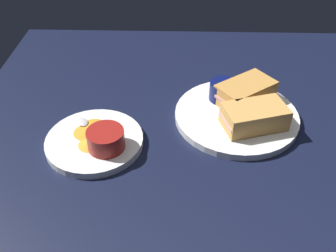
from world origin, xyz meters
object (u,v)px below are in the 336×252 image
ramekin_light_gravy (106,139)px  ramekin_dark_sauce (223,90)px  plate_sandwich_main (236,116)px  spoon_by_dark_ramekin (238,109)px  sandwich_half_near (254,117)px  sandwich_half_far (245,92)px  plate_chips_companion (95,141)px  spoon_by_gravy_ramekin (85,126)px

ramekin_light_gravy → ramekin_dark_sauce: bearing=-144.4°
plate_sandwich_main → spoon_by_dark_ramekin: bearing=-104.6°
sandwich_half_near → sandwich_half_far: same height
plate_chips_companion → ramekin_dark_sauce: bearing=-151.3°
plate_sandwich_main → spoon_by_gravy_ramekin: 33.39cm
ramekin_light_gravy → sandwich_half_near: bearing=-165.7°
sandwich_half_near → plate_chips_companion: 33.86cm
sandwich_half_near → sandwich_half_far: bearing=-85.3°
spoon_by_dark_ramekin → spoon_by_gravy_ramekin: size_ratio=1.00×
sandwich_half_far → plate_chips_companion: bearing=23.6°
spoon_by_dark_ramekin → plate_sandwich_main: bearing=75.4°
plate_sandwich_main → ramekin_light_gravy: bearing=23.8°
spoon_by_dark_ramekin → plate_chips_companion: bearing=19.3°
spoon_by_dark_ramekin → ramekin_light_gravy: bearing=25.6°
sandwich_half_far → ramekin_light_gravy: bearing=29.6°
plate_chips_companion → plate_sandwich_main: bearing=-162.6°
ramekin_dark_sauce → spoon_by_gravy_ramekin: 32.32cm
ramekin_dark_sauce → spoon_by_dark_ramekin: bearing=124.3°
sandwich_half_near → ramekin_light_gravy: sandwich_half_near is taller
spoon_by_gravy_ramekin → spoon_by_dark_ramekin: bearing=-168.0°
plate_sandwich_main → spoon_by_gravy_ramekin: bearing=10.1°
spoon_by_dark_ramekin → sandwich_half_far: bearing=-118.6°
ramekin_dark_sauce → ramekin_light_gravy: ramekin_dark_sauce is taller
sandwich_half_near → ramekin_dark_sauce: 11.40cm
spoon_by_dark_ramekin → plate_chips_companion: (30.64, 10.72, -1.16)cm
plate_sandwich_main → spoon_by_gravy_ramekin: size_ratio=3.07×
ramekin_dark_sauce → spoon_by_dark_ramekin: ramekin_dark_sauce is taller
plate_chips_companion → spoon_by_gravy_ramekin: (2.53, -3.68, 1.16)cm
sandwich_half_near → spoon_by_gravy_ramekin: sandwich_half_near is taller
plate_sandwich_main → spoon_by_dark_ramekin: (-0.31, -1.20, 1.16)cm
ramekin_dark_sauce → spoon_by_gravy_ramekin: (30.17, 11.43, -1.95)cm
plate_chips_companion → ramekin_light_gravy: 4.93cm
spoon_by_dark_ramekin → spoon_by_gravy_ramekin: 33.91cm
sandwich_half_near → sandwich_half_far: (0.74, -9.03, 0.00)cm
spoon_by_dark_ramekin → ramekin_light_gravy: ramekin_light_gravy is taller
sandwich_half_near → ramekin_dark_sauce: (5.66, -9.89, -0.09)cm
sandwich_half_near → ramekin_light_gravy: 31.25cm
plate_sandwich_main → ramekin_dark_sauce: ramekin_dark_sauce is taller
sandwich_half_near → plate_chips_companion: bearing=8.9°
plate_chips_companion → spoon_by_gravy_ramekin: size_ratio=2.25×
sandwich_half_far → plate_chips_companion: (32.56, 14.25, -3.20)cm
sandwich_half_near → spoon_by_gravy_ramekin: size_ratio=1.64×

